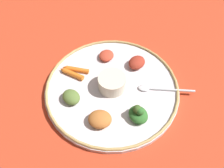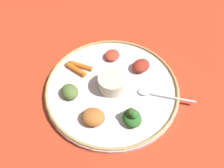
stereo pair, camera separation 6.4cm
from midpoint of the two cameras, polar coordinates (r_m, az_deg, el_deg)
The scene contains 12 objects.
ground_plane at distance 0.70m, azimuth -2.60°, elevation -1.63°, with size 2.40×2.40×0.00m, color #B7381E.
platter at distance 0.69m, azimuth -2.62°, elevation -1.27°, with size 0.40×0.40×0.02m, color silver.
platter_rim at distance 0.69m, azimuth -2.65°, elevation -0.77°, with size 0.39×0.39×0.01m, color tan.
center_bowl at distance 0.67m, azimuth -2.72°, elevation 0.27°, with size 0.08×0.08×0.04m.
spoon at distance 0.69m, azimuth 8.46°, elevation -1.36°, with size 0.05×0.17×0.01m.
greens_pile at distance 0.62m, azimuth 3.53°, elevation -7.46°, with size 0.07×0.07×0.05m.
carrot_near_spoon at distance 0.74m, azimuth -11.38°, elevation 3.40°, with size 0.02×0.09×0.01m.
carrot_outer at distance 0.73m, azimuth -12.36°, elevation 2.37°, with size 0.03×0.09×0.02m.
mound_collards at distance 0.67m, azimuth -12.70°, elevation -3.31°, with size 0.05×0.04×0.03m, color #567033.
mound_berbere_red at distance 0.76m, azimuth -3.81°, elevation 6.86°, with size 0.05×0.05×0.02m, color #B73D28.
mound_beet at distance 0.73m, azimuth 3.63°, elevation 5.15°, with size 0.06×0.05×0.03m, color maroon.
mound_chickpea at distance 0.62m, azimuth -6.26°, elevation -8.69°, with size 0.06×0.05×0.03m, color #B2662D.
Camera 1 is at (-0.39, -0.11, 0.57)m, focal length 37.25 mm.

